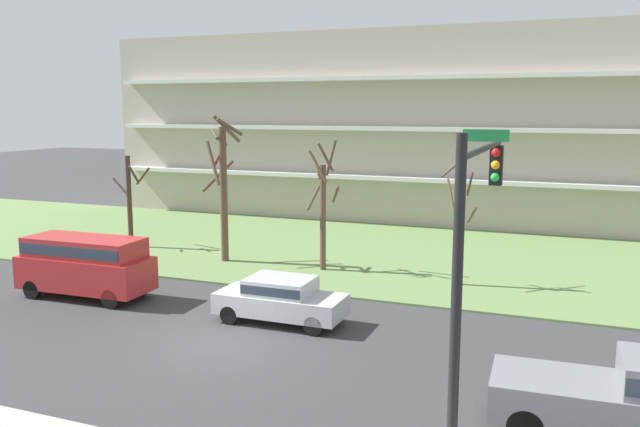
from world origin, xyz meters
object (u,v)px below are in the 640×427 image
sedan_silver_center_left (281,298)px  van_red_center_right (85,262)px  tree_right (462,222)px  tree_center (323,207)px  tree_far_left (130,199)px  pickup_gray_near_left (630,397)px  tree_left (223,185)px  traffic_signal_mast (473,249)px

sedan_silver_center_left → van_red_center_right: 8.29m
van_red_center_right → sedan_silver_center_left: bearing=178.7°
tree_right → van_red_center_right: 14.93m
sedan_silver_center_left → van_red_center_right: van_red_center_right is taller
tree_center → sedan_silver_center_left: 7.60m
tree_far_left → van_red_center_right: bearing=-63.3°
tree_right → pickup_gray_near_left: size_ratio=0.95×
tree_right → pickup_gray_near_left: tree_right is taller
tree_far_left → tree_left: size_ratio=0.69×
van_red_center_right → traffic_signal_mast: size_ratio=0.76×
tree_far_left → pickup_gray_near_left: (22.88, -12.67, -1.59)m
tree_center → van_red_center_right: bearing=-134.3°
pickup_gray_near_left → van_red_center_right: size_ratio=1.04×
tree_right → traffic_signal_mast: 14.65m
tree_center → traffic_signal_mast: 17.07m
tree_left → pickup_gray_near_left: (16.70, -11.56, -2.67)m
tree_center → traffic_signal_mast: traffic_signal_mast is taller
van_red_center_right → tree_center: bearing=-135.6°
tree_far_left → van_red_center_right: (4.12, -8.18, -1.21)m
tree_left → sedan_silver_center_left: bearing=-48.7°
tree_center → tree_right: tree_center is taller
traffic_signal_mast → sedan_silver_center_left: bearing=135.0°
tree_left → tree_right: 11.17m
tree_left → pickup_gray_near_left: size_ratio=1.27×
tree_right → pickup_gray_near_left: bearing=-63.9°
tree_right → pickup_gray_near_left: 12.78m
tree_far_left → sedan_silver_center_left: size_ratio=1.10×
tree_center → tree_left: bearing=-178.4°
sedan_silver_center_left → van_red_center_right: (-8.27, 0.00, 0.52)m
tree_center → van_red_center_right: (-7.03, -7.21, -1.54)m
sedan_silver_center_left → traffic_signal_mast: 11.14m
pickup_gray_near_left → sedan_silver_center_left: (-10.49, 4.49, -0.14)m
tree_left → sedan_silver_center_left: (6.22, -7.07, -2.82)m
tree_right → van_red_center_right: bearing=-152.4°
pickup_gray_near_left → sedan_silver_center_left: bearing=154.5°
tree_right → pickup_gray_near_left: (5.58, -11.38, -1.67)m
pickup_gray_near_left → traffic_signal_mast: bearing=-138.8°
van_red_center_right → pickup_gray_near_left: bearing=165.2°
van_red_center_right → traffic_signal_mast: 17.65m
van_red_center_right → tree_far_left: bearing=-64.6°
tree_far_left → pickup_gray_near_left: 26.21m
tree_far_left → tree_right: bearing=-4.3°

